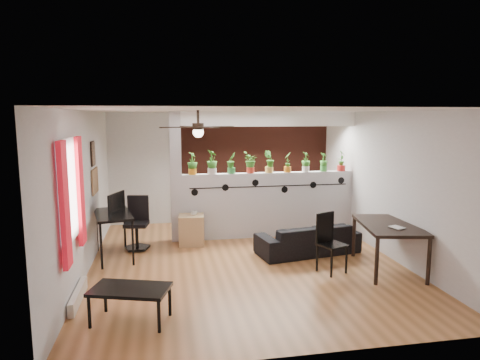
% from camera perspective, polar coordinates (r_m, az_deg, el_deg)
% --- Properties ---
extents(room_shell, '(6.30, 7.10, 2.90)m').
position_cam_1_polar(room_shell, '(7.25, 0.64, -1.08)').
color(room_shell, '#965D31').
rests_on(room_shell, ground).
extents(partition_wall, '(3.60, 0.18, 1.35)m').
position_cam_1_polar(partition_wall, '(8.97, 3.86, -3.29)').
color(partition_wall, '#BCBCC1').
rests_on(partition_wall, ground).
extents(ceiling_header, '(3.60, 0.18, 0.30)m').
position_cam_1_polar(ceiling_header, '(8.78, 3.97, 8.12)').
color(ceiling_header, white).
rests_on(ceiling_header, room_shell).
extents(pier_column, '(0.22, 0.20, 2.60)m').
position_cam_1_polar(pier_column, '(8.60, -8.54, 0.36)').
color(pier_column, '#BCBCC1').
rests_on(pier_column, ground).
extents(brick_panel, '(3.90, 0.05, 2.60)m').
position_cam_1_polar(brick_panel, '(10.28, 1.90, 1.77)').
color(brick_panel, '#9D3F2D').
rests_on(brick_panel, ground).
extents(vine_decal, '(3.31, 0.01, 0.30)m').
position_cam_1_polar(vine_decal, '(8.81, 4.04, -0.83)').
color(vine_decal, black).
rests_on(vine_decal, partition_wall).
extents(window_assembly, '(0.09, 1.30, 1.55)m').
position_cam_1_polar(window_assembly, '(6.02, -21.65, -1.64)').
color(window_assembly, white).
rests_on(window_assembly, room_shell).
extents(baseboard_heater, '(0.08, 1.00, 0.18)m').
position_cam_1_polar(baseboard_heater, '(6.41, -20.79, -14.23)').
color(baseboard_heater, silver).
rests_on(baseboard_heater, ground).
extents(corkboard, '(0.03, 0.60, 0.45)m').
position_cam_1_polar(corkboard, '(8.14, -18.78, -0.11)').
color(corkboard, '#8D6644').
rests_on(corkboard, room_shell).
extents(framed_art, '(0.03, 0.34, 0.44)m').
position_cam_1_polar(framed_art, '(8.04, -19.02, 3.36)').
color(framed_art, '#8C7259').
rests_on(framed_art, room_shell).
extents(ceiling_fan, '(1.19, 1.19, 0.43)m').
position_cam_1_polar(ceiling_fan, '(6.74, -5.60, 6.83)').
color(ceiling_fan, black).
rests_on(ceiling_fan, room_shell).
extents(potted_plant_0, '(0.19, 0.24, 0.45)m').
position_cam_1_polar(potted_plant_0, '(8.58, -6.38, 2.31)').
color(potted_plant_0, orange).
rests_on(potted_plant_0, partition_wall).
extents(potted_plant_1, '(0.29, 0.32, 0.49)m').
position_cam_1_polar(potted_plant_1, '(8.62, -3.75, 2.50)').
color(potted_plant_1, silver).
rests_on(potted_plant_1, partition_wall).
extents(potted_plant_2, '(0.29, 0.27, 0.44)m').
position_cam_1_polar(potted_plant_2, '(8.67, -1.16, 2.39)').
color(potted_plant_2, '#2F833B').
rests_on(potted_plant_2, partition_wall).
extents(potted_plant_3, '(0.27, 0.29, 0.44)m').
position_cam_1_polar(potted_plant_3, '(8.74, 1.40, 2.45)').
color(potted_plant_3, red).
rests_on(potted_plant_3, partition_wall).
extents(potted_plant_4, '(0.28, 0.24, 0.46)m').
position_cam_1_polar(potted_plant_4, '(8.83, 3.92, 2.54)').
color(potted_plant_4, gold).
rests_on(potted_plant_4, partition_wall).
extents(potted_plant_5, '(0.22, 0.25, 0.42)m').
position_cam_1_polar(potted_plant_5, '(8.94, 6.37, 2.45)').
color(potted_plant_5, '#C76C17').
rests_on(potted_plant_5, partition_wall).
extents(potted_plant_6, '(0.19, 0.22, 0.42)m').
position_cam_1_polar(potted_plant_6, '(9.06, 8.77, 2.49)').
color(potted_plant_6, white).
rests_on(potted_plant_6, partition_wall).
extents(potted_plant_7, '(0.20, 0.23, 0.40)m').
position_cam_1_polar(potted_plant_7, '(9.19, 11.10, 2.46)').
color(potted_plant_7, '#358F34').
rests_on(potted_plant_7, partition_wall).
extents(potted_plant_8, '(0.30, 0.31, 0.47)m').
position_cam_1_polar(potted_plant_8, '(9.34, 13.37, 2.70)').
color(potted_plant_8, red).
rests_on(potted_plant_8, partition_wall).
extents(sofa, '(1.88, 1.00, 0.52)m').
position_cam_1_polar(sofa, '(8.05, 9.01, -7.80)').
color(sofa, black).
rests_on(sofa, ground).
extents(cube_shelf, '(0.52, 0.47, 0.60)m').
position_cam_1_polar(cube_shelf, '(8.48, -6.49, -6.64)').
color(cube_shelf, tan).
rests_on(cube_shelf, ground).
extents(cup, '(0.14, 0.14, 0.09)m').
position_cam_1_polar(cup, '(8.40, -6.18, -4.36)').
color(cup, gray).
rests_on(cup, cube_shelf).
extents(computer_desk, '(0.81, 1.22, 0.82)m').
position_cam_1_polar(computer_desk, '(7.89, -16.58, -4.81)').
color(computer_desk, black).
rests_on(computer_desk, ground).
extents(monitor, '(0.33, 0.17, 0.19)m').
position_cam_1_polar(monitor, '(8.00, -16.51, -3.37)').
color(monitor, black).
rests_on(monitor, computer_desk).
extents(office_chair, '(0.52, 0.52, 0.99)m').
position_cam_1_polar(office_chair, '(8.38, -13.54, -6.02)').
color(office_chair, black).
rests_on(office_chair, ground).
extents(dining_table, '(1.10, 1.54, 0.77)m').
position_cam_1_polar(dining_table, '(7.43, 19.23, -6.15)').
color(dining_table, black).
rests_on(dining_table, ground).
extents(book, '(0.22, 0.26, 0.02)m').
position_cam_1_polar(book, '(7.11, 19.75, -6.06)').
color(book, gray).
rests_on(book, dining_table).
extents(folding_chair, '(0.51, 0.51, 0.96)m').
position_cam_1_polar(folding_chair, '(7.13, 11.70, -7.45)').
color(folding_chair, black).
rests_on(folding_chair, ground).
extents(coffee_table, '(1.05, 0.78, 0.44)m').
position_cam_1_polar(coffee_table, '(5.55, -14.44, -14.18)').
color(coffee_table, black).
rests_on(coffee_table, ground).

